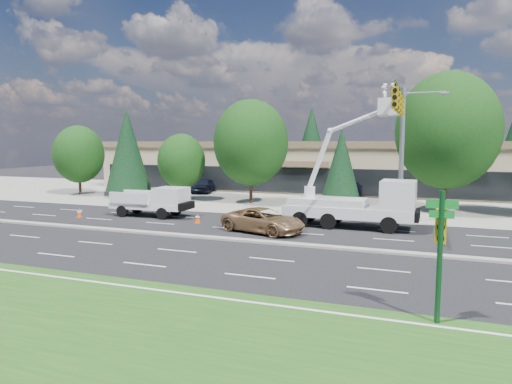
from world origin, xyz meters
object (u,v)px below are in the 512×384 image
at_px(street_sign_pole, 440,242).
at_px(utility_pickup, 155,204).
at_px(bucket_truck, 360,198).
at_px(signal_mast, 401,132).
at_px(minivan, 263,220).

bearing_deg(street_sign_pole, utility_pickup, 143.54).
bearing_deg(utility_pickup, bucket_truck, 0.62).
bearing_deg(utility_pickup, signal_mast, 3.22).
xyz_separation_m(utility_pickup, bucket_truck, (14.66, 0.61, 1.04)).
bearing_deg(street_sign_pole, bucket_truck, 106.22).
distance_m(street_sign_pole, bucket_truck, 15.19).
relative_size(street_sign_pole, utility_pickup, 0.70).
bearing_deg(bucket_truck, signal_mast, 22.45).
distance_m(street_sign_pole, utility_pickup, 23.56).
height_order(signal_mast, bucket_truck, signal_mast).
height_order(street_sign_pole, minivan, street_sign_pole).
bearing_deg(signal_mast, minivan, -150.67).
distance_m(signal_mast, utility_pickup, 17.77).
bearing_deg(utility_pickup, minivan, -18.20).
xyz_separation_m(signal_mast, street_sign_pole, (1.97, -15.45, -3.61)).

